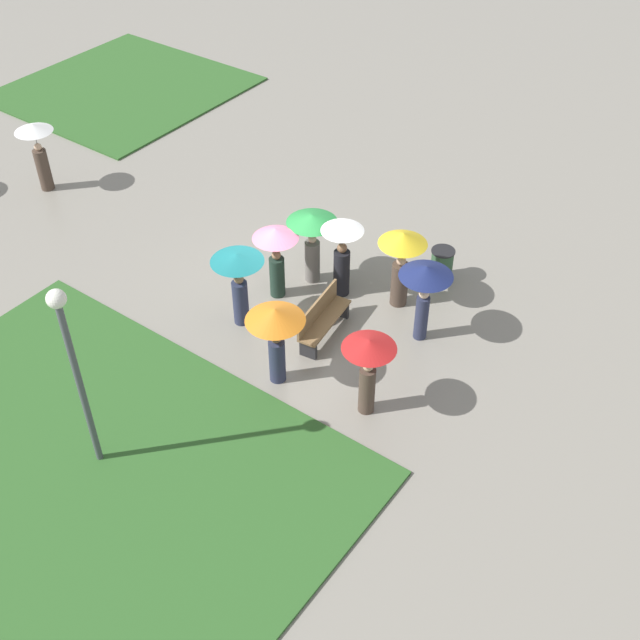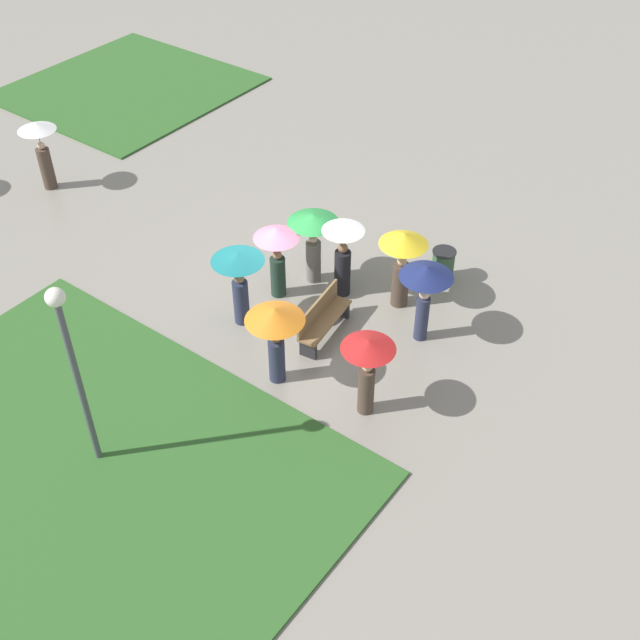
% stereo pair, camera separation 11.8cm
% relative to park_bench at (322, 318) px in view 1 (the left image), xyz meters
% --- Properties ---
extents(ground_plane, '(90.00, 90.00, 0.00)m').
position_rel_park_bench_xyz_m(ground_plane, '(0.57, 1.27, -0.47)').
color(ground_plane, gray).
extents(lawn_patch_near, '(6.87, 9.55, 0.06)m').
position_rel_park_bench_xyz_m(lawn_patch_near, '(-5.54, 1.26, -0.44)').
color(lawn_patch_near, '#2D5B26').
rests_on(lawn_patch_near, ground_plane).
extents(lawn_patch_far, '(6.83, 6.73, 0.06)m').
position_rel_park_bench_xyz_m(lawn_patch_far, '(6.05, 12.48, -0.44)').
color(lawn_patch_far, '#2D5B26').
rests_on(lawn_patch_far, ground_plane).
extents(park_bench, '(1.73, 0.65, 0.90)m').
position_rel_park_bench_xyz_m(park_bench, '(0.00, 0.00, 0.00)').
color(park_bench, brown).
rests_on(park_bench, ground_plane).
extents(lamp_post, '(0.32, 0.32, 3.95)m').
position_rel_park_bench_xyz_m(lamp_post, '(-5.17, 1.26, 2.11)').
color(lamp_post, '#474C51').
rests_on(lamp_post, ground_plane).
extents(trash_bin, '(0.55, 0.55, 0.80)m').
position_rel_park_bench_xyz_m(trash_bin, '(3.23, -1.08, -0.06)').
color(trash_bin, '#335638').
rests_on(trash_bin, ground_plane).
extents(crowd_person_white, '(0.95, 0.95, 1.90)m').
position_rel_park_bench_xyz_m(crowd_person_white, '(1.44, 0.50, 0.76)').
color(crowd_person_white, black).
rests_on(crowd_person_white, ground_plane).
extents(crowd_person_pink, '(1.02, 1.02, 1.79)m').
position_rel_park_bench_xyz_m(crowd_person_pink, '(0.54, 1.63, 0.82)').
color(crowd_person_pink, '#1E3328').
rests_on(crowd_person_pink, ground_plane).
extents(crowd_person_green, '(1.16, 1.16, 1.78)m').
position_rel_park_bench_xyz_m(crowd_person_green, '(1.45, 1.32, 0.83)').
color(crowd_person_green, slate).
rests_on(crowd_person_green, ground_plane).
extents(crowd_person_orange, '(1.17, 1.17, 1.83)m').
position_rel_park_bench_xyz_m(crowd_person_orange, '(-1.61, -0.07, 0.95)').
color(crowd_person_orange, '#282D47').
rests_on(crowd_person_orange, ground_plane).
extents(crowd_person_red, '(1.03, 1.03, 1.81)m').
position_rel_park_bench_xyz_m(crowd_person_red, '(-1.27, -1.98, 0.83)').
color(crowd_person_red, '#47382D').
rests_on(crowd_person_red, ground_plane).
extents(crowd_person_navy, '(1.12, 1.12, 1.87)m').
position_rel_park_bench_xyz_m(crowd_person_navy, '(1.18, -1.73, 1.00)').
color(crowd_person_navy, '#282D47').
rests_on(crowd_person_navy, ground_plane).
extents(crowd_person_teal, '(1.13, 1.13, 1.82)m').
position_rel_park_bench_xyz_m(crowd_person_teal, '(-0.68, 1.67, 0.85)').
color(crowd_person_teal, '#282D47').
rests_on(crowd_person_teal, ground_plane).
extents(crowd_person_yellow, '(1.07, 1.07, 1.89)m').
position_rel_park_bench_xyz_m(crowd_person_yellow, '(1.89, -0.75, 0.88)').
color(crowd_person_yellow, '#47382D').
rests_on(crowd_person_yellow, ground_plane).
extents(lone_walker_mid_plaza, '(0.99, 0.99, 1.91)m').
position_rel_park_bench_xyz_m(lone_walker_mid_plaza, '(0.47, 9.54, 0.83)').
color(lone_walker_mid_plaza, '#47382D').
rests_on(lone_walker_mid_plaza, ground_plane).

